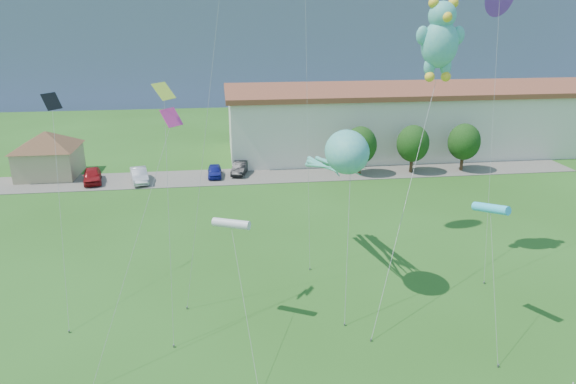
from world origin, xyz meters
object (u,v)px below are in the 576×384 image
(octopus_kite, at_px, (341,159))
(teddy_bear_kite, at_px, (440,38))
(warehouse, at_px, (459,118))
(parked_car_black, at_px, (240,168))
(parked_car_silver, at_px, (139,175))
(parked_car_red, at_px, (92,175))
(parked_car_blue, at_px, (215,171))
(pavilion, at_px, (48,149))

(octopus_kite, height_order, teddy_bear_kite, teddy_bear_kite)
(warehouse, height_order, octopus_kite, octopus_kite)
(octopus_kite, xyz_separation_m, teddy_bear_kite, (7.11, 3.11, 7.07))
(parked_car_black, distance_m, octopus_kite, 26.91)
(warehouse, bearing_deg, parked_car_silver, -166.41)
(warehouse, xyz_separation_m, parked_car_silver, (-39.95, -9.66, -3.32))
(parked_car_red, height_order, octopus_kite, octopus_kite)
(parked_car_blue, distance_m, parked_car_black, 2.88)
(parked_car_red, distance_m, teddy_bear_kite, 38.11)
(parked_car_silver, xyz_separation_m, parked_car_black, (10.73, 1.63, -0.07))
(parked_car_red, bearing_deg, teddy_bear_kite, -48.36)
(teddy_bear_kite, bearing_deg, parked_car_silver, 138.74)
(pavilion, bearing_deg, teddy_bear_kite, -35.85)
(parked_car_red, xyz_separation_m, octopus_kite, (21.13, -24.06, 7.64))
(pavilion, bearing_deg, warehouse, 6.84)
(octopus_kite, distance_m, teddy_bear_kite, 10.50)
(teddy_bear_kite, bearing_deg, parked_car_black, 119.66)
(pavilion, distance_m, parked_car_silver, 10.93)
(parked_car_silver, distance_m, parked_car_black, 10.85)
(parked_car_blue, relative_size, parked_car_black, 0.90)
(parked_car_black, xyz_separation_m, teddy_bear_kite, (12.58, -22.08, 14.79))
(pavilion, xyz_separation_m, warehouse, (50.00, 6.00, 1.10))
(parked_car_silver, distance_m, teddy_bear_kite, 34.32)
(teddy_bear_kite, bearing_deg, pavilion, 144.15)
(parked_car_black, xyz_separation_m, octopus_kite, (5.47, -25.19, 7.72))
(warehouse, xyz_separation_m, parked_car_red, (-44.88, -9.16, -3.31))
(parked_car_black, height_order, teddy_bear_kite, teddy_bear_kite)
(parked_car_blue, bearing_deg, pavilion, 171.04)
(parked_car_silver, bearing_deg, warehouse, 0.10)
(parked_car_red, relative_size, parked_car_blue, 1.20)
(parked_car_red, distance_m, parked_car_black, 15.70)
(parked_car_blue, height_order, teddy_bear_kite, teddy_bear_kite)
(teddy_bear_kite, bearing_deg, parked_car_red, 143.43)
(warehouse, bearing_deg, octopus_kite, -125.56)
(warehouse, relative_size, parked_car_blue, 16.54)
(parked_car_silver, bearing_deg, teddy_bear_kite, -54.75)
(warehouse, distance_m, parked_car_black, 30.49)
(parked_car_red, distance_m, octopus_kite, 32.91)
(parked_car_silver, relative_size, parked_car_black, 1.11)
(warehouse, bearing_deg, parked_car_blue, -164.72)
(parked_car_black, bearing_deg, octopus_kite, -66.04)
(pavilion, distance_m, warehouse, 50.37)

